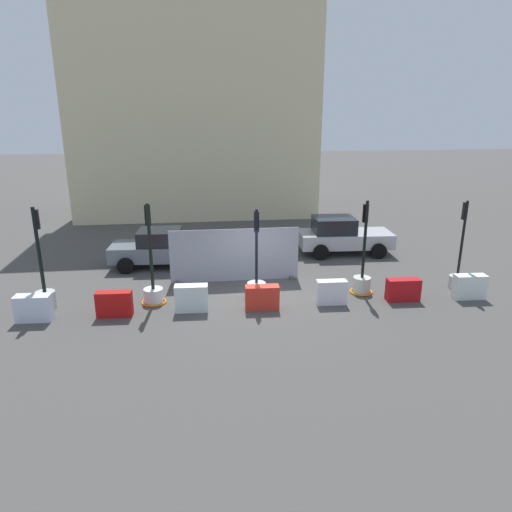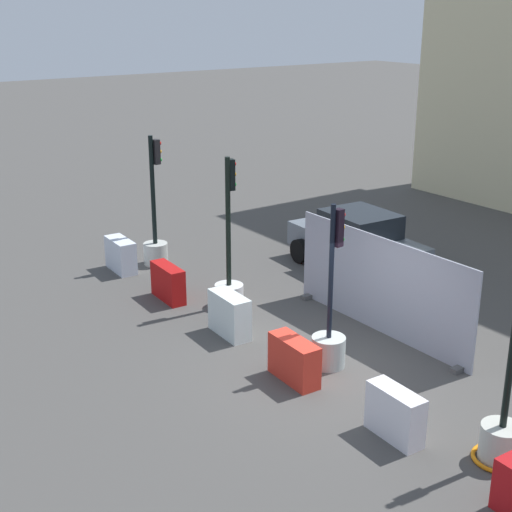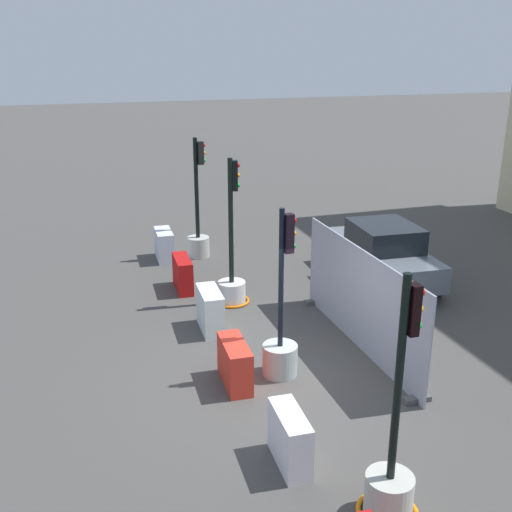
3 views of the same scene
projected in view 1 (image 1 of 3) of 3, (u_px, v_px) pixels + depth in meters
The scene contains 17 objects.
ground_plane at pixel (260, 298), 16.62m from camera, with size 120.00×120.00×0.00m, color #484643.
traffic_light_0 at pixel (44, 288), 15.60m from camera, with size 0.65×0.65×3.47m.
traffic_light_1 at pixel (153, 287), 16.06m from camera, with size 0.86×0.86×3.50m.
traffic_light_2 at pixel (256, 283), 16.42m from camera, with size 0.66×0.66×3.23m.
traffic_light_3 at pixel (362, 278), 16.97m from camera, with size 0.83×0.83×3.41m.
traffic_light_4 at pixel (458, 271), 17.40m from camera, with size 0.58×0.58×3.32m.
construction_barrier_0 at pixel (34, 308), 14.73m from camera, with size 1.12×0.50×0.86m.
construction_barrier_1 at pixel (114, 304), 15.07m from camera, with size 1.15×0.42×0.84m.
construction_barrier_2 at pixel (191, 298), 15.44m from camera, with size 1.11×0.48×0.91m.
construction_barrier_3 at pixel (262, 297), 15.61m from camera, with size 1.15×0.47×0.82m.
construction_barrier_4 at pixel (331, 292), 16.03m from camera, with size 1.05×0.43×0.85m.
construction_barrier_5 at pixel (403, 290), 16.33m from camera, with size 1.17×0.47×0.79m.
construction_barrier_6 at pixel (469, 287), 16.49m from camera, with size 1.12×0.47×0.87m.
car_silver_hatchback at pixel (342, 236), 21.65m from camera, with size 4.33×2.36×1.70m.
car_grey_saloon at pixel (159, 248), 19.85m from camera, with size 4.04×2.29×1.59m.
building_main_facade at pixel (195, 110), 28.84m from camera, with size 15.14×6.34×12.81m.
site_fence_panel at pixel (235, 256), 18.04m from camera, with size 4.99×0.50×2.08m.
Camera 1 is at (-2.08, -15.26, 6.42)m, focal length 32.77 mm.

